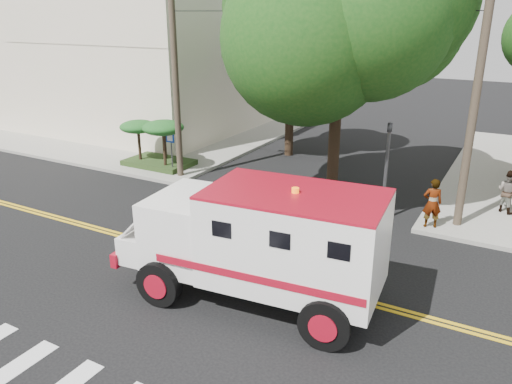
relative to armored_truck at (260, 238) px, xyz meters
The scene contains 13 objects.
ground 3.30m from the armored_truck, 153.49° to the left, with size 100.00×100.00×0.00m, color black.
sidewalk_nw 21.81m from the armored_truck, 137.32° to the left, with size 17.00×17.00×0.15m, color gray.
building_left 24.46m from the armored_truck, 137.92° to the left, with size 16.00×14.00×10.00m, color beige.
utility_pole_left 11.19m from the armored_truck, 138.16° to the left, with size 0.28×0.28×9.00m, color #382D23.
utility_pole_right 8.79m from the armored_truck, 62.85° to the left, with size 0.28×0.28×9.00m, color #382D23.
tree_main 9.22m from the armored_truck, 94.20° to the left, with size 6.08×5.70×9.85m.
tree_left 14.56m from the armored_truck, 111.62° to the left, with size 4.48×4.20×7.70m.
traffic_signal 6.98m from the armored_truck, 79.11° to the left, with size 0.15×0.18×3.60m.
accessibility_sign 11.43m from the armored_truck, 139.52° to the left, with size 0.45×0.10×2.02m.
palm_planter 12.66m from the armored_truck, 141.60° to the left, with size 3.52×2.63×2.36m.
armored_truck is the anchor object (origin of this frame).
pedestrian_a 7.42m from the armored_truck, 65.90° to the left, with size 0.64×0.42×1.75m, color gray.
pedestrian_b 10.88m from the armored_truck, 61.48° to the left, with size 0.78×0.61×1.60m, color gray.
Camera 1 is at (7.93, -11.28, 7.15)m, focal length 35.00 mm.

